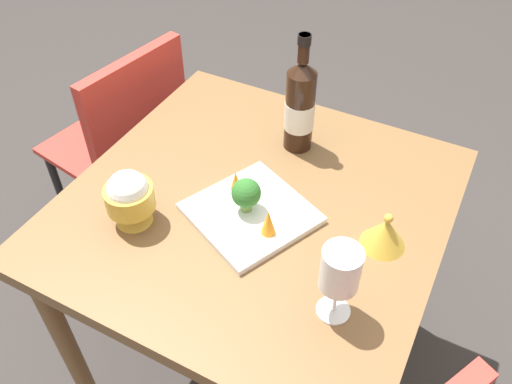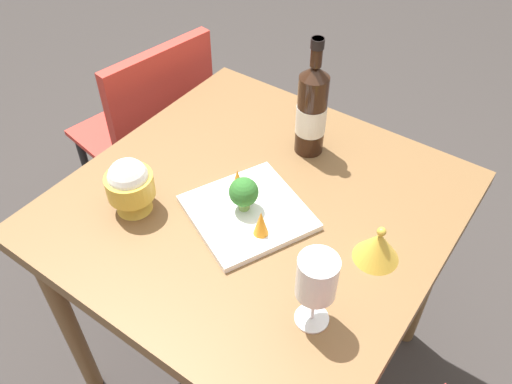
{
  "view_description": "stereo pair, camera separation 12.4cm",
  "coord_description": "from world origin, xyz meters",
  "px_view_note": "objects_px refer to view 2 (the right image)",
  "views": [
    {
      "loc": [
        -0.41,
        0.79,
        1.65
      ],
      "look_at": [
        0.0,
        0.0,
        0.79
      ],
      "focal_mm": 37.09,
      "sensor_mm": 36.0,
      "label": 1
    },
    {
      "loc": [
        -0.52,
        0.73,
        1.65
      ],
      "look_at": [
        0.0,
        0.0,
        0.79
      ],
      "focal_mm": 37.09,
      "sensor_mm": 36.0,
      "label": 2
    }
  ],
  "objects_px": {
    "wine_glass": "(317,279)",
    "carrot_garnish_left": "(261,223)",
    "chair_near_window": "(154,125)",
    "serving_plate": "(248,212)",
    "carrot_garnish_right": "(237,180)",
    "broccoli_floret": "(245,193)",
    "rice_bowl_lid": "(378,246)",
    "wine_bottle": "(313,111)",
    "rice_bowl": "(130,185)"
  },
  "relations": [
    {
      "from": "wine_glass",
      "to": "serving_plate",
      "type": "distance_m",
      "value": 0.33
    },
    {
      "from": "carrot_garnish_right",
      "to": "serving_plate",
      "type": "bearing_deg",
      "value": 145.3
    },
    {
      "from": "rice_bowl_lid",
      "to": "carrot_garnish_left",
      "type": "relative_size",
      "value": 1.52
    },
    {
      "from": "rice_bowl",
      "to": "wine_glass",
      "type": "bearing_deg",
      "value": 178.05
    },
    {
      "from": "rice_bowl",
      "to": "serving_plate",
      "type": "relative_size",
      "value": 0.43
    },
    {
      "from": "serving_plate",
      "to": "chair_near_window",
      "type": "bearing_deg",
      "value": -26.89
    },
    {
      "from": "wine_bottle",
      "to": "rice_bowl",
      "type": "bearing_deg",
      "value": 62.12
    },
    {
      "from": "wine_glass",
      "to": "rice_bowl_lid",
      "type": "bearing_deg",
      "value": -98.74
    },
    {
      "from": "wine_glass",
      "to": "chair_near_window",
      "type": "bearing_deg",
      "value": -27.8
    },
    {
      "from": "rice_bowl_lid",
      "to": "serving_plate",
      "type": "relative_size",
      "value": 0.3
    },
    {
      "from": "rice_bowl",
      "to": "broccoli_floret",
      "type": "distance_m",
      "value": 0.26
    },
    {
      "from": "broccoli_floret",
      "to": "serving_plate",
      "type": "bearing_deg",
      "value": 176.5
    },
    {
      "from": "broccoli_floret",
      "to": "wine_bottle",
      "type": "bearing_deg",
      "value": -90.28
    },
    {
      "from": "chair_near_window",
      "to": "rice_bowl",
      "type": "bearing_deg",
      "value": -128.35
    },
    {
      "from": "wine_glass",
      "to": "rice_bowl",
      "type": "distance_m",
      "value": 0.5
    },
    {
      "from": "wine_bottle",
      "to": "serving_plate",
      "type": "distance_m",
      "value": 0.31
    },
    {
      "from": "wine_bottle",
      "to": "wine_glass",
      "type": "distance_m",
      "value": 0.52
    },
    {
      "from": "carrot_garnish_right",
      "to": "broccoli_floret",
      "type": "bearing_deg",
      "value": 142.21
    },
    {
      "from": "chair_near_window",
      "to": "serving_plate",
      "type": "xyz_separation_m",
      "value": [
        -0.65,
        0.33,
        0.24
      ]
    },
    {
      "from": "wine_bottle",
      "to": "carrot_garnish_right",
      "type": "height_order",
      "value": "wine_bottle"
    },
    {
      "from": "wine_glass",
      "to": "broccoli_floret",
      "type": "relative_size",
      "value": 2.09
    },
    {
      "from": "chair_near_window",
      "to": "broccoli_floret",
      "type": "bearing_deg",
      "value": -107.52
    },
    {
      "from": "wine_bottle",
      "to": "broccoli_floret",
      "type": "distance_m",
      "value": 0.29
    },
    {
      "from": "wine_glass",
      "to": "rice_bowl_lid",
      "type": "relative_size",
      "value": 1.79
    },
    {
      "from": "chair_near_window",
      "to": "wine_glass",
      "type": "relative_size",
      "value": 4.75
    },
    {
      "from": "rice_bowl",
      "to": "serving_plate",
      "type": "xyz_separation_m",
      "value": [
        -0.23,
        -0.14,
        -0.07
      ]
    },
    {
      "from": "broccoli_floret",
      "to": "carrot_garnish_left",
      "type": "relative_size",
      "value": 1.31
    },
    {
      "from": "wine_glass",
      "to": "wine_bottle",
      "type": "bearing_deg",
      "value": -58.33
    },
    {
      "from": "wine_bottle",
      "to": "rice_bowl",
      "type": "height_order",
      "value": "wine_bottle"
    },
    {
      "from": "rice_bowl",
      "to": "carrot_garnish_right",
      "type": "relative_size",
      "value": 2.62
    },
    {
      "from": "rice_bowl_lid",
      "to": "wine_glass",
      "type": "bearing_deg",
      "value": 81.26
    },
    {
      "from": "wine_glass",
      "to": "carrot_garnish_right",
      "type": "xyz_separation_m",
      "value": [
        0.33,
        -0.2,
        -0.09
      ]
    },
    {
      "from": "wine_bottle",
      "to": "carrot_garnish_right",
      "type": "distance_m",
      "value": 0.26
    },
    {
      "from": "rice_bowl",
      "to": "serving_plate",
      "type": "bearing_deg",
      "value": -149.38
    },
    {
      "from": "chair_near_window",
      "to": "serving_plate",
      "type": "distance_m",
      "value": 0.77
    },
    {
      "from": "chair_near_window",
      "to": "carrot_garnish_left",
      "type": "height_order",
      "value": "chair_near_window"
    },
    {
      "from": "chair_near_window",
      "to": "wine_glass",
      "type": "distance_m",
      "value": 1.1
    },
    {
      "from": "wine_glass",
      "to": "broccoli_floret",
      "type": "height_order",
      "value": "wine_glass"
    },
    {
      "from": "wine_glass",
      "to": "carrot_garnish_right",
      "type": "height_order",
      "value": "wine_glass"
    },
    {
      "from": "broccoli_floret",
      "to": "carrot_garnish_right",
      "type": "height_order",
      "value": "broccoli_floret"
    },
    {
      "from": "chair_near_window",
      "to": "wine_bottle",
      "type": "bearing_deg",
      "value": -84.18
    },
    {
      "from": "wine_glass",
      "to": "carrot_garnish_left",
      "type": "height_order",
      "value": "wine_glass"
    },
    {
      "from": "wine_bottle",
      "to": "carrot_garnish_left",
      "type": "distance_m",
      "value": 0.34
    },
    {
      "from": "chair_near_window",
      "to": "serving_plate",
      "type": "relative_size",
      "value": 2.56
    },
    {
      "from": "wine_bottle",
      "to": "rice_bowl",
      "type": "relative_size",
      "value": 2.26
    },
    {
      "from": "chair_near_window",
      "to": "rice_bowl",
      "type": "distance_m",
      "value": 0.7
    },
    {
      "from": "broccoli_floret",
      "to": "chair_near_window",
      "type": "bearing_deg",
      "value": -27.13
    },
    {
      "from": "rice_bowl_lid",
      "to": "broccoli_floret",
      "type": "height_order",
      "value": "broccoli_floret"
    },
    {
      "from": "chair_near_window",
      "to": "carrot_garnish_right",
      "type": "relative_size",
      "value": 15.7
    },
    {
      "from": "wine_glass",
      "to": "rice_bowl",
      "type": "bearing_deg",
      "value": -1.95
    }
  ]
}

